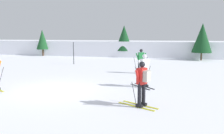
# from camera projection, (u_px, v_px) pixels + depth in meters

# --- Properties ---
(ground_plane) EXTENTS (120.00, 120.00, 0.00)m
(ground_plane) POSITION_uv_depth(u_px,v_px,m) (54.00, 90.00, 10.92)
(ground_plane) COLOR white
(far_snow_ridge) EXTENTS (80.00, 6.01, 1.88)m
(far_snow_ridge) POSITION_uv_depth(u_px,v_px,m) (125.00, 48.00, 29.58)
(far_snow_ridge) COLOR white
(far_snow_ridge) RESTS_ON ground
(skier_red) EXTENTS (1.59, 1.06, 1.71)m
(skier_red) POSITION_uv_depth(u_px,v_px,m) (142.00, 82.00, 8.31)
(skier_red) COLOR gold
(skier_red) RESTS_ON ground
(skier_green) EXTENTS (0.98, 1.61, 1.71)m
(skier_green) POSITION_uv_depth(u_px,v_px,m) (141.00, 60.00, 15.63)
(skier_green) COLOR silver
(skier_green) RESTS_ON ground
(skier_white) EXTENTS (1.37, 1.42, 1.71)m
(skier_white) POSITION_uv_depth(u_px,v_px,m) (144.00, 70.00, 11.47)
(skier_white) COLOR black
(skier_white) RESTS_ON ground
(trail_marker_pole) EXTENTS (0.05, 0.05, 2.02)m
(trail_marker_pole) POSITION_uv_depth(u_px,v_px,m) (74.00, 53.00, 20.54)
(trail_marker_pole) COLOR black
(trail_marker_pole) RESTS_ON ground
(conifer_far_left) EXTENTS (2.07, 2.07, 3.89)m
(conifer_far_left) POSITION_uv_depth(u_px,v_px,m) (202.00, 38.00, 23.62)
(conifer_far_left) COLOR #513823
(conifer_far_left) RESTS_ON ground
(conifer_far_right) EXTENTS (2.12, 2.12, 3.81)m
(conifer_far_right) POSITION_uv_depth(u_px,v_px,m) (124.00, 38.00, 27.26)
(conifer_far_right) COLOR #513823
(conifer_far_right) RESTS_ON ground
(conifer_far_centre) EXTENTS (1.53, 1.53, 3.33)m
(conifer_far_centre) POSITION_uv_depth(u_px,v_px,m) (42.00, 40.00, 28.82)
(conifer_far_centre) COLOR #513823
(conifer_far_centre) RESTS_ON ground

